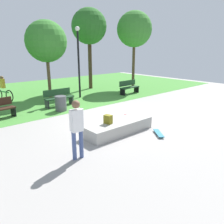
% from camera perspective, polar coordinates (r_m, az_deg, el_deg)
% --- Properties ---
extents(ground_plane, '(28.00, 28.00, 0.00)m').
position_cam_1_polar(ground_plane, '(10.12, 0.95, -1.48)').
color(ground_plane, '#9E9993').
extents(grass_lawn, '(26.60, 11.97, 0.01)m').
position_cam_1_polar(grass_lawn, '(16.76, -17.87, 4.88)').
color(grass_lawn, '#478C38').
rests_on(grass_lawn, ground_plane).
extents(concrete_ledge, '(2.76, 0.90, 0.44)m').
position_cam_1_polar(concrete_ledge, '(8.31, 1.79, -3.90)').
color(concrete_ledge, '#A8A59E').
rests_on(concrete_ledge, ground_plane).
extents(backpack_on_ledge, '(0.26, 0.32, 0.32)m').
position_cam_1_polar(backpack_on_ledge, '(7.96, -1.03, -1.91)').
color(backpack_on_ledge, olive).
rests_on(backpack_on_ledge, concrete_ledge).
extents(skater_performing_trick, '(0.43, 0.24, 1.73)m').
position_cam_1_polar(skater_performing_trick, '(6.20, -9.09, -3.42)').
color(skater_performing_trick, '#3F5184').
rests_on(skater_performing_trick, ground_plane).
extents(skateboard_by_ledge, '(0.63, 0.76, 0.08)m').
position_cam_1_polar(skateboard_by_ledge, '(8.32, 11.95, -5.37)').
color(skateboard_by_ledge, teal).
rests_on(skateboard_by_ledge, ground_plane).
extents(skateboard_spare, '(0.81, 0.52, 0.08)m').
position_cam_1_polar(skateboard_spare, '(10.44, 5.40, -0.62)').
color(skateboard_spare, '#A5262D').
rests_on(skateboard_spare, ground_plane).
extents(park_bench_far_left, '(1.63, 0.57, 0.91)m').
position_cam_1_polar(park_bench_far_left, '(15.46, 4.42, 6.52)').
color(park_bench_far_left, '#1E4223').
rests_on(park_bench_far_left, ground_plane).
extents(park_bench_center_lawn, '(1.60, 0.47, 0.91)m').
position_cam_1_polar(park_bench_center_lawn, '(12.48, -13.67, 3.76)').
color(park_bench_center_lawn, '#1E4223').
rests_on(park_bench_center_lawn, ground_plane).
extents(tree_slender_maple, '(2.69, 2.69, 5.81)m').
position_cam_1_polar(tree_slender_maple, '(18.11, 5.81, 20.48)').
color(tree_slender_maple, '#4C3823').
rests_on(tree_slender_maple, grass_lawn).
extents(tree_young_birch, '(2.60, 2.60, 5.92)m').
position_cam_1_polar(tree_young_birch, '(17.48, -5.95, 21.06)').
color(tree_young_birch, '#42301E').
rests_on(tree_young_birch, grass_lawn).
extents(tree_broad_elm, '(2.52, 2.52, 4.73)m').
position_cam_1_polar(tree_broad_elm, '(14.64, -16.69, 17.06)').
color(tree_broad_elm, brown).
rests_on(tree_broad_elm, grass_lawn).
extents(lamp_post, '(0.28, 0.28, 4.32)m').
position_cam_1_polar(lamp_post, '(14.12, -8.68, 14.19)').
color(lamp_post, black).
rests_on(lamp_post, ground_plane).
extents(trash_bin, '(0.57, 0.57, 0.76)m').
position_cam_1_polar(trash_bin, '(11.45, -13.12, 2.17)').
color(trash_bin, '#4C4C51').
rests_on(trash_bin, ground_plane).
extents(cyclist_on_bicycle, '(0.58, 1.76, 1.52)m').
position_cam_1_polar(cyclist_on_bicycle, '(14.92, -26.31, 5.12)').
color(cyclist_on_bicycle, black).
rests_on(cyclist_on_bicycle, ground_plane).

